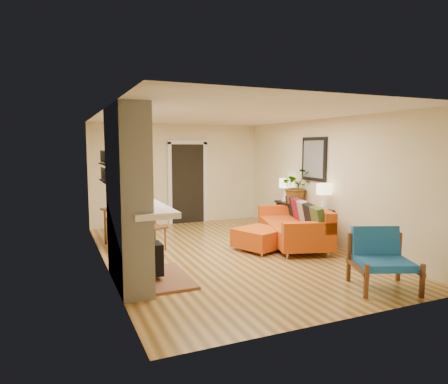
{
  "coord_description": "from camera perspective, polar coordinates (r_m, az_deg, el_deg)",
  "views": [
    {
      "loc": [
        -3.02,
        -6.81,
        2.02
      ],
      "look_at": [
        0.0,
        0.2,
        1.15
      ],
      "focal_mm": 32.0,
      "sensor_mm": 36.0,
      "label": 1
    }
  ],
  "objects": [
    {
      "name": "lamp_near",
      "position": [
        8.42,
        14.05,
        -0.22
      ],
      "size": [
        0.3,
        0.3,
        0.54
      ],
      "color": "white",
      "rests_on": "console_table"
    },
    {
      "name": "houseplant",
      "position": [
        9.21,
        10.3,
        0.84
      ],
      "size": [
        0.78,
        0.69,
        0.8
      ],
      "primitive_type": "imported",
      "rotation": [
        0.0,
        0.0,
        -0.1
      ],
      "color": "#1E5919",
      "rests_on": "console_table"
    },
    {
      "name": "blue_chair",
      "position": [
        6.26,
        21.47,
        -8.41
      ],
      "size": [
        1.05,
        1.03,
        0.85
      ],
      "color": "brown",
      "rests_on": "ground"
    },
    {
      "name": "room_shell",
      "position": [
        10.14,
        -2.31,
        2.09
      ],
      "size": [
        6.5,
        6.5,
        6.5
      ],
      "color": "tan",
      "rests_on": "ground"
    },
    {
      "name": "dining_table",
      "position": [
        8.4,
        -13.13,
        -3.34
      ],
      "size": [
        1.16,
        1.75,
        0.93
      ],
      "color": "brown",
      "rests_on": "ground"
    },
    {
      "name": "sofa",
      "position": [
        8.45,
        10.32,
        -4.66
      ],
      "size": [
        1.6,
        2.49,
        0.91
      ],
      "color": "silver",
      "rests_on": "ground"
    },
    {
      "name": "fireplace",
      "position": [
        5.95,
        -13.26,
        -1.2
      ],
      "size": [
        1.09,
        1.68,
        2.6
      ],
      "color": "white",
      "rests_on": "ground"
    },
    {
      "name": "lamp_far",
      "position": [
        9.62,
        8.76,
        0.72
      ],
      "size": [
        0.3,
        0.3,
        0.54
      ],
      "color": "white",
      "rests_on": "console_table"
    },
    {
      "name": "console_table",
      "position": [
        9.1,
        11.08,
        -2.74
      ],
      "size": [
        0.34,
        1.85,
        0.72
      ],
      "color": "black",
      "rests_on": "ground"
    },
    {
      "name": "ottoman",
      "position": [
        7.91,
        5.13,
        -6.5
      ],
      "size": [
        1.08,
        1.08,
        0.42
      ],
      "color": "silver",
      "rests_on": "ground"
    }
  ]
}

